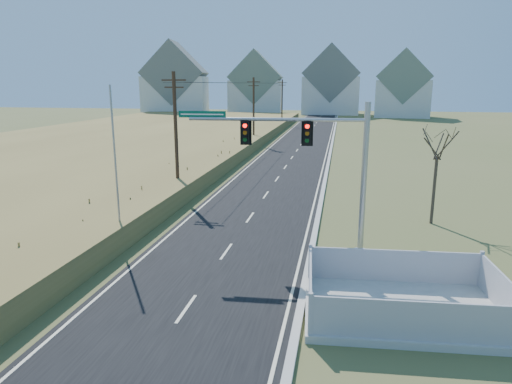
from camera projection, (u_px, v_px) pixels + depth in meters
name	position (u px, v px, depth m)	size (l,w,h in m)	color
ground	(202.00, 287.00, 18.74)	(260.00, 260.00, 0.00)	#51592B
road	(304.00, 141.00, 66.55)	(8.00, 180.00, 0.06)	black
curb	(333.00, 141.00, 65.80)	(0.30, 180.00, 0.18)	#B2AFA8
reed_marsh	(119.00, 141.00, 61.14)	(38.00, 110.00, 1.30)	olive
utility_pole_near	(176.00, 133.00, 33.17)	(1.80, 0.26, 9.00)	#422D1E
utility_pole_mid	(254.00, 110.00, 61.86)	(1.80, 0.26, 9.00)	#422D1E
utility_pole_far	(282.00, 102.00, 90.55)	(1.80, 0.26, 9.00)	#422D1E
condo_nw	(175.00, 86.00, 119.39)	(17.69, 13.38, 19.05)	silver
condo_nnw	(256.00, 88.00, 123.65)	(14.93, 11.17, 17.03)	silver
condo_n	(331.00, 86.00, 123.74)	(15.27, 10.20, 18.54)	silver
condo_ne	(403.00, 89.00, 113.05)	(14.12, 10.51, 16.52)	silver
traffic_signal_mast	(324.00, 163.00, 21.64)	(9.22, 0.89, 7.35)	#9EA0A5
fence_enclosure	(403.00, 306.00, 16.48)	(7.35, 5.27, 1.62)	#B7B5AD
open_sign	(387.00, 334.00, 14.53)	(0.55, 0.09, 0.68)	white
flagpole	(117.00, 184.00, 22.94)	(0.36, 0.36, 8.10)	#B7B5AD
bare_tree	(438.00, 142.00, 26.15)	(2.30, 2.30, 6.08)	#4C3F33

